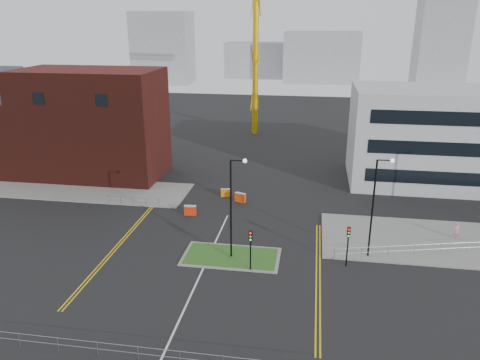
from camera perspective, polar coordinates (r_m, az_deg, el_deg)
The scene contains 27 objects.
ground at distance 35.88m, azimuth -6.67°, elevation -15.11°, with size 200.00×200.00×0.00m, color black.
pavement_left at distance 61.35m, azimuth -19.32°, elevation -1.04°, with size 28.00×8.00×0.12m, color slate.
pavement_right at distance 48.79m, azimuth 24.28°, elevation -6.94°, with size 24.00×10.00×0.12m, color slate.
island_kerb at distance 42.11m, azimuth -1.08°, elevation -9.33°, with size 8.60×4.60×0.08m, color slate.
grass_island at distance 42.10m, azimuth -1.08°, elevation -9.30°, with size 8.00×4.00×0.12m, color #29541C.
brick_building at distance 66.01m, azimuth -19.85°, elevation 6.43°, with size 24.20×10.07×14.24m.
office_block at distance 64.40m, azimuth 24.60°, elevation 4.76°, with size 25.00×12.20×12.00m.
streetlamp_island at distance 39.79m, azimuth -0.82°, elevation -2.54°, with size 1.46×0.36×9.18m.
streetlamp_right_near at distance 41.51m, azimuth 16.24°, elevation -2.40°, with size 1.46×0.36×9.18m.
traffic_light_island at distance 38.89m, azimuth 1.30°, elevation -7.68°, with size 0.28×0.33×3.65m.
traffic_light_right at distance 40.55m, azimuth 13.05°, elevation -7.03°, with size 0.28×0.33×3.65m.
railing_front at distance 30.84m, azimuth -9.88°, elevation -20.03°, with size 24.05×0.05×1.10m.
railing_left at distance 53.99m, azimuth -12.89°, elevation -2.37°, with size 6.05×0.05×1.10m.
railing_right at distance 45.92m, azimuth 23.34°, elevation -7.45°, with size 19.05×5.05×1.10m.
centre_line at distance 37.48m, azimuth -5.84°, elevation -13.42°, with size 0.15×30.00×0.01m, color silver.
yellow_left_a at distance 46.81m, azimuth -14.11°, elevation -6.91°, with size 0.12×24.00×0.01m, color gold.
yellow_left_b at distance 46.70m, azimuth -13.77°, elevation -6.95°, with size 0.12×24.00×0.01m, color gold.
yellow_right_a at distance 39.88m, azimuth 9.29°, elevation -11.42°, with size 0.12×20.00×0.01m, color gold.
yellow_right_b at distance 39.88m, azimuth 9.73°, elevation -11.44°, with size 0.12×20.00×0.01m, color gold.
skyline_a at distance 156.44m, azimuth -9.37°, elevation 15.60°, with size 18.00×12.00×22.00m, color gray.
skyline_b at distance 158.88m, azimuth 9.89°, elevation 14.54°, with size 24.00×12.00×16.00m, color gray.
skyline_c at distance 157.78m, azimuth 23.32°, elevation 15.48°, with size 14.00×12.00×28.00m, color gray.
skyline_d at distance 169.81m, azimuth 3.57°, elevation 14.38°, with size 30.00×12.00×12.00m, color gray.
pedestrian at distance 49.42m, azimuth 24.88°, elevation -5.65°, with size 0.65×0.42×1.77m, color pink.
barrier_left at distance 55.53m, azimuth -1.77°, elevation -1.52°, with size 1.17×0.58×0.94m.
barrier_mid at distance 50.62m, azimuth -6.08°, elevation -3.65°, with size 1.31×0.52×1.08m.
barrier_right at distance 53.84m, azimuth 0.03°, elevation -2.10°, with size 1.36×0.91×1.09m.
Camera 1 is at (8.63, -28.41, 20.14)m, focal length 35.00 mm.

